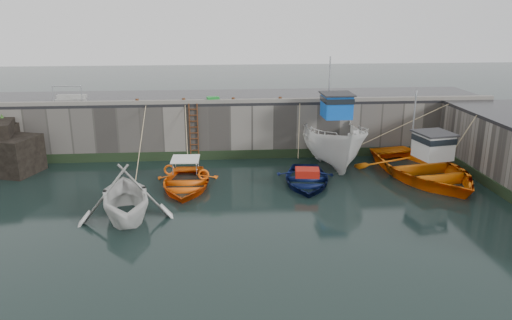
{
  "coord_description": "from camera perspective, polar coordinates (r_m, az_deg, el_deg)",
  "views": [
    {
      "loc": [
        -0.72,
        -16.92,
        8.08
      ],
      "look_at": [
        1.09,
        5.72,
        1.2
      ],
      "focal_mm": 35.0,
      "sensor_mm": 36.0,
      "label": 1
    }
  ],
  "objects": [
    {
      "name": "ground",
      "position": [
        18.76,
        -1.95,
        -8.67
      ],
      "size": [
        120.0,
        120.0,
        0.0
      ],
      "primitive_type": "plane",
      "color": "black",
      "rests_on": "ground"
    },
    {
      "name": "road_back",
      "position": [
        29.85,
        -3.16,
        7.18
      ],
      "size": [
        30.0,
        5.0,
        0.16
      ],
      "primitive_type": "cube",
      "color": "black",
      "rests_on": "quay_back"
    },
    {
      "name": "fish_crate",
      "position": [
        27.63,
        -4.93,
        6.88
      ],
      "size": [
        0.72,
        0.5,
        0.33
      ],
      "primitive_type": "cube",
      "rotation": [
        0.0,
        0.0,
        0.18
      ],
      "color": "#167C26",
      "rests_on": "road_back"
    },
    {
      "name": "boat_near_white_rope",
      "position": [
        25.82,
        -12.71,
        -1.81
      ],
      "size": [
        0.04,
        5.96,
        3.1
      ],
      "primitive_type": null,
      "color": "tan",
      "rests_on": "ground"
    },
    {
      "name": "boat_near_blue_rope",
      "position": [
        27.19,
        -7.65,
        -0.59
      ],
      "size": [
        0.04,
        3.28,
        3.1
      ],
      "primitive_type": null,
      "color": "tan",
      "rests_on": "ground"
    },
    {
      "name": "boat_near_navy",
      "position": [
        24.29,
        5.74,
        -2.66
      ],
      "size": [
        3.8,
        4.9,
        0.93
      ],
      "primitive_type": "imported",
      "rotation": [
        0.0,
        0.0,
        -0.14
      ],
      "color": "#0A1441",
      "rests_on": "ground"
    },
    {
      "name": "railing",
      "position": [
        29.66,
        -20.37,
        6.65
      ],
      "size": [
        1.6,
        1.05,
        1.0
      ],
      "color": "#A5A8AD",
      "rests_on": "road_back"
    },
    {
      "name": "algae_right",
      "position": [
        24.48,
        27.0,
        -3.72
      ],
      "size": [
        0.08,
        15.0,
        0.5
      ],
      "primitive_type": "cube",
      "color": "black",
      "rests_on": "ground"
    },
    {
      "name": "ladder",
      "position": [
        27.63,
        -7.12,
        3.14
      ],
      "size": [
        0.51,
        0.08,
        3.2
      ],
      "color": "#3F1E0F",
      "rests_on": "ground"
    },
    {
      "name": "kerb_back",
      "position": [
        27.5,
        -3.03,
        6.74
      ],
      "size": [
        30.0,
        0.3,
        0.2
      ],
      "primitive_type": "cube",
      "color": "slate",
      "rests_on": "road_back"
    },
    {
      "name": "boat_far_white",
      "position": [
        27.47,
        8.71,
        2.26
      ],
      "size": [
        3.01,
        7.76,
        5.98
      ],
      "rotation": [
        0.0,
        0.0,
        0.01
      ],
      "color": "silver",
      "rests_on": "ground"
    },
    {
      "name": "bollard_e",
      "position": [
        28.39,
        9.25,
        6.94
      ],
      "size": [
        0.18,
        0.18,
        0.28
      ],
      "primitive_type": "cylinder",
      "color": "#3F1E0F",
      "rests_on": "road_back"
    },
    {
      "name": "boat_near_navy_rope",
      "position": [
        27.52,
        4.49,
        -0.27
      ],
      "size": [
        0.04,
        3.22,
        3.1
      ],
      "primitive_type": null,
      "color": "tan",
      "rests_on": "ground"
    },
    {
      "name": "bollard_c",
      "position": [
        27.6,
        -2.62,
        6.86
      ],
      "size": [
        0.18,
        0.18,
        0.28
      ],
      "primitive_type": "cylinder",
      "color": "#3F1E0F",
      "rests_on": "road_back"
    },
    {
      "name": "algae_back",
      "position": [
        28.0,
        -2.92,
        0.59
      ],
      "size": [
        30.0,
        0.08,
        0.5
      ],
      "primitive_type": "cube",
      "color": "black",
      "rests_on": "ground"
    },
    {
      "name": "bollard_a",
      "position": [
        27.91,
        -13.42,
        6.54
      ],
      "size": [
        0.18,
        0.18,
        0.28
      ],
      "primitive_type": "cylinder",
      "color": "#3F1E0F",
      "rests_on": "road_back"
    },
    {
      "name": "boat_near_white",
      "position": [
        21.03,
        -14.58,
        -6.31
      ],
      "size": [
        4.92,
        5.42,
        2.47
      ],
      "primitive_type": "imported",
      "rotation": [
        0.0,
        0.0,
        0.2
      ],
      "color": "silver",
      "rests_on": "ground"
    },
    {
      "name": "boat_near_blue",
      "position": [
        23.88,
        -8.05,
        -3.09
      ],
      "size": [
        3.46,
        4.76,
        0.97
      ],
      "primitive_type": "imported",
      "rotation": [
        0.0,
        0.0,
        -0.03
      ],
      "color": "#E8570C",
      "rests_on": "ground"
    },
    {
      "name": "bollard_d",
      "position": [
        27.81,
        2.78,
        6.94
      ],
      "size": [
        0.18,
        0.18,
        0.28
      ],
      "primitive_type": "cylinder",
      "color": "#3F1E0F",
      "rests_on": "road_back"
    },
    {
      "name": "bollard_b",
      "position": [
        27.64,
        -8.26,
        6.72
      ],
      "size": [
        0.18,
        0.18,
        0.28
      ],
      "primitive_type": "cylinder",
      "color": "#3F1E0F",
      "rests_on": "road_back"
    },
    {
      "name": "boat_far_orange",
      "position": [
        26.21,
        18.61,
        -0.88
      ],
      "size": [
        6.62,
        8.29,
        4.53
      ],
      "rotation": [
        0.0,
        0.0,
        0.19
      ],
      "color": "orange",
      "rests_on": "ground"
    },
    {
      "name": "quay_back",
      "position": [
        30.15,
        -3.11,
        4.22
      ],
      "size": [
        30.0,
        5.0,
        3.0
      ],
      "primitive_type": "cube",
      "color": "slate",
      "rests_on": "ground"
    }
  ]
}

